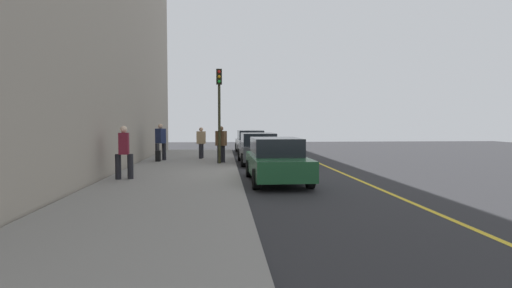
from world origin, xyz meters
name	(u,v)px	position (x,y,z in m)	size (l,w,h in m)	color
ground_plane	(267,179)	(0.00, 0.00, 0.00)	(56.00, 56.00, 0.00)	#28282B
sidewalk	(175,178)	(0.00, -3.30, 0.07)	(28.00, 4.60, 0.15)	gray
lane_stripe_centre	(353,178)	(0.00, 3.20, 0.00)	(28.00, 0.14, 0.01)	gold
parked_car_white	(251,142)	(-12.51, 0.23, 0.76)	(4.67, 1.98, 1.51)	black
parked_car_charcoal	(258,148)	(-5.54, 0.16, 0.76)	(4.63, 1.95, 1.51)	black
parked_car_green	(277,160)	(0.85, 0.24, 0.76)	(4.58, 1.95, 1.51)	black
pedestrian_tan_coat	(201,142)	(-7.02, -2.75, 1.02)	(0.54, 0.48, 1.64)	black
pedestrian_burgundy_coat	(124,151)	(0.80, -4.89, 1.10)	(0.51, 0.59, 1.78)	black
pedestrian_brown_coat	(221,143)	(-4.53, -1.69, 1.07)	(0.52, 0.55, 1.72)	black
pedestrian_navy_coat	(161,141)	(-6.04, -4.71, 1.12)	(0.57, 0.56, 1.83)	black
traffic_light_pole	(219,100)	(-4.26, -1.76, 3.09)	(0.35, 0.26, 4.34)	#2D2D19
rolling_suitcase	(158,156)	(-5.51, -4.77, 0.41)	(0.34, 0.22, 0.88)	black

